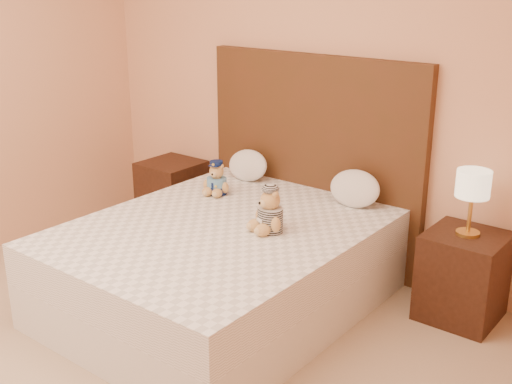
% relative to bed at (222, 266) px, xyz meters
% --- Properties ---
extents(room_walls, '(4.04, 4.52, 2.72)m').
position_rel_bed_xyz_m(room_walls, '(0.00, -0.74, 1.53)').
color(room_walls, '#E2A37B').
rests_on(room_walls, ground).
extents(bed, '(1.60, 2.00, 0.55)m').
position_rel_bed_xyz_m(bed, '(0.00, 0.00, 0.00)').
color(bed, white).
rests_on(bed, ground).
extents(headboard, '(1.75, 0.08, 1.50)m').
position_rel_bed_xyz_m(headboard, '(0.00, 1.01, 0.47)').
color(headboard, '#4A2816').
rests_on(headboard, ground).
extents(nightstand_left, '(0.45, 0.45, 0.55)m').
position_rel_bed_xyz_m(nightstand_left, '(-1.25, 0.80, -0.00)').
color(nightstand_left, '#381D12').
rests_on(nightstand_left, ground).
extents(nightstand_right, '(0.45, 0.45, 0.55)m').
position_rel_bed_xyz_m(nightstand_right, '(1.25, 0.80, -0.00)').
color(nightstand_right, '#381D12').
rests_on(nightstand_right, ground).
extents(lamp, '(0.20, 0.20, 0.40)m').
position_rel_bed_xyz_m(lamp, '(1.25, 0.80, 0.57)').
color(lamp, gold).
rests_on(lamp, nightstand_right).
extents(teddy_police, '(0.24, 0.24, 0.24)m').
position_rel_bed_xyz_m(teddy_police, '(-0.42, 0.43, 0.39)').
color(teddy_police, '#B97F48').
rests_on(teddy_police, bed).
extents(teddy_prisoner, '(0.31, 0.31, 0.27)m').
position_rel_bed_xyz_m(teddy_prisoner, '(0.29, 0.12, 0.41)').
color(teddy_prisoner, '#B97F48').
rests_on(teddy_prisoner, bed).
extents(pillow_left, '(0.34, 0.22, 0.24)m').
position_rel_bed_xyz_m(pillow_left, '(-0.46, 0.83, 0.40)').
color(pillow_left, white).
rests_on(pillow_left, bed).
extents(pillow_right, '(0.37, 0.24, 0.26)m').
position_rel_bed_xyz_m(pillow_right, '(0.46, 0.83, 0.40)').
color(pillow_right, white).
rests_on(pillow_right, bed).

